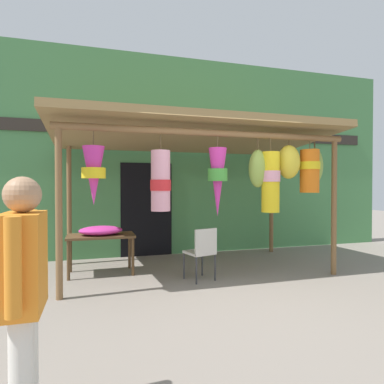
# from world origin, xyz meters

# --- Properties ---
(ground_plane) EXTENTS (30.00, 30.00, 0.00)m
(ground_plane) POSITION_xyz_m (0.00, 0.00, 0.00)
(ground_plane) COLOR gray
(shop_facade) EXTENTS (10.67, 0.29, 4.35)m
(shop_facade) POSITION_xyz_m (-0.00, 2.75, 2.17)
(shop_facade) COLOR #47844C
(shop_facade) RESTS_ON ground_plane
(market_stall_canopy) EXTENTS (4.86, 2.56, 2.60)m
(market_stall_canopy) POSITION_xyz_m (-0.01, 0.95, 2.19)
(market_stall_canopy) COLOR brown
(market_stall_canopy) RESTS_ON ground_plane
(display_table) EXTENTS (1.12, 0.63, 0.67)m
(display_table) POSITION_xyz_m (-1.73, 1.37, 0.59)
(display_table) COLOR brown
(display_table) RESTS_ON ground_plane
(flower_heap_on_table) EXTENTS (0.72, 0.51, 0.15)m
(flower_heap_on_table) POSITION_xyz_m (-1.72, 1.32, 0.75)
(flower_heap_on_table) COLOR #D13399
(flower_heap_on_table) RESTS_ON display_table
(folding_chair) EXTENTS (0.50, 0.50, 0.84)m
(folding_chair) POSITION_xyz_m (-0.20, 0.46, 0.50)
(folding_chair) COLOR beige
(folding_chair) RESTS_ON ground_plane
(customer_foreground) EXTENTS (0.22, 0.59, 1.56)m
(customer_foreground) POSITION_xyz_m (-2.26, -2.38, 0.92)
(customer_foreground) COLOR silver
(customer_foreground) RESTS_ON ground_plane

